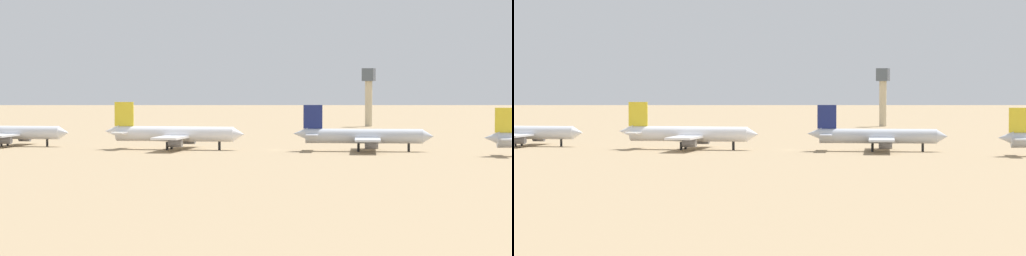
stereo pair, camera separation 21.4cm
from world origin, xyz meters
The scene contains 7 objects.
ground centered at (0.00, 0.00, 0.00)m, with size 4000.00×4000.00×0.00m, color #9E8460.
ridge_far_west centered at (-537.13, 1064.56, 38.43)m, with size 320.25×202.88×76.87m, color slate.
ridge_west centered at (-174.30, 1013.68, 57.84)m, with size 400.53×290.32×115.68m, color slate.
parked_jet_white_1 centered at (-82.76, -5.69, 4.18)m, with size 38.60×32.73×12.75m.
parked_jet_yellow_2 centered at (-27.97, -7.11, 4.50)m, with size 41.57×35.29×13.74m.
parked_jet_navy_3 centered at (26.00, 1.00, 4.28)m, with size 39.24×33.62×13.05m.
control_tower centered at (-12.13, 184.56, 15.52)m, with size 5.20×5.20×25.72m.
Camera 2 is at (96.86, -316.92, 19.28)m, focal length 81.14 mm.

